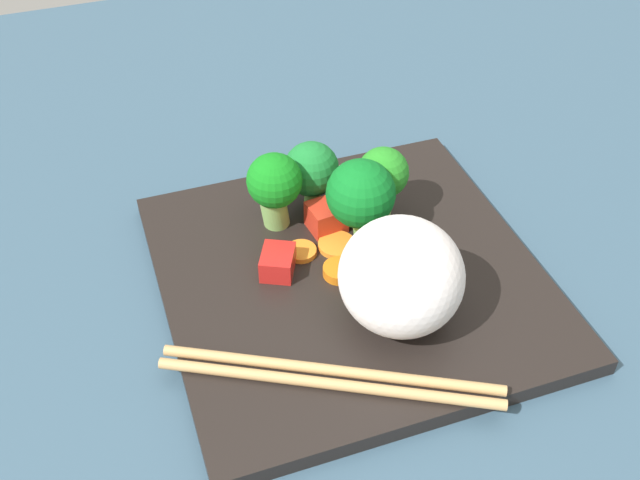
% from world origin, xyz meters
% --- Properties ---
extents(ground_plane, '(1.10, 1.10, 0.02)m').
position_xyz_m(ground_plane, '(0.00, 0.00, -0.01)').
color(ground_plane, '#345064').
extents(square_plate, '(0.27, 0.27, 0.01)m').
position_xyz_m(square_plate, '(0.00, 0.00, 0.01)').
color(square_plate, black).
rests_on(square_plate, ground_plane).
extents(rice_mound, '(0.10, 0.10, 0.08)m').
position_xyz_m(rice_mound, '(-0.05, -0.01, 0.05)').
color(rice_mound, white).
rests_on(rice_mound, square_plate).
extents(broccoli_floret_0, '(0.04, 0.04, 0.06)m').
position_xyz_m(broccoli_floret_0, '(0.05, -0.04, 0.05)').
color(broccoli_floret_0, '#80B651').
rests_on(broccoli_floret_0, square_plate).
extents(broccoli_floret_1, '(0.04, 0.04, 0.05)m').
position_xyz_m(broccoli_floret_1, '(0.09, 0.00, 0.04)').
color(broccoli_floret_1, '#74BE58').
rests_on(broccoli_floret_1, square_plate).
extents(broccoli_floret_2, '(0.04, 0.04, 0.06)m').
position_xyz_m(broccoli_floret_2, '(0.07, 0.03, 0.05)').
color(broccoli_floret_2, '#83B45A').
rests_on(broccoli_floret_2, square_plate).
extents(broccoli_floret_3, '(0.05, 0.05, 0.07)m').
position_xyz_m(broccoli_floret_3, '(0.03, -0.02, 0.05)').
color(broccoli_floret_3, '#68B056').
rests_on(broccoli_floret_3, square_plate).
extents(carrot_slice_0, '(0.04, 0.04, 0.00)m').
position_xyz_m(carrot_slice_0, '(0.03, 0.00, 0.01)').
color(carrot_slice_0, orange).
rests_on(carrot_slice_0, square_plate).
extents(carrot_slice_1, '(0.03, 0.03, 0.00)m').
position_xyz_m(carrot_slice_1, '(0.03, 0.03, 0.02)').
color(carrot_slice_1, orange).
rests_on(carrot_slice_1, square_plate).
extents(carrot_slice_2, '(0.03, 0.03, 0.01)m').
position_xyz_m(carrot_slice_2, '(0.00, 0.01, 0.02)').
color(carrot_slice_2, orange).
rests_on(carrot_slice_2, square_plate).
extents(pepper_chunk_0, '(0.02, 0.02, 0.02)m').
position_xyz_m(pepper_chunk_0, '(0.06, -0.02, 0.02)').
color(pepper_chunk_0, red).
rests_on(pepper_chunk_0, square_plate).
extents(pepper_chunk_1, '(0.04, 0.03, 0.02)m').
position_xyz_m(pepper_chunk_1, '(0.02, 0.05, 0.02)').
color(pepper_chunk_1, red).
rests_on(pepper_chunk_1, square_plate).
extents(pepper_chunk_2, '(0.03, 0.03, 0.02)m').
position_xyz_m(pepper_chunk_2, '(0.05, 0.00, 0.02)').
color(pepper_chunk_2, red).
rests_on(pepper_chunk_2, square_plate).
extents(chicken_piece_0, '(0.03, 0.04, 0.02)m').
position_xyz_m(chicken_piece_0, '(-0.01, -0.01, 0.02)').
color(chicken_piece_0, tan).
rests_on(chicken_piece_0, square_plate).
extents(chicken_piece_1, '(0.03, 0.02, 0.02)m').
position_xyz_m(chicken_piece_1, '(0.09, -0.03, 0.02)').
color(chicken_piece_1, tan).
rests_on(chicken_piece_1, square_plate).
extents(chopstick_pair, '(0.12, 0.20, 0.01)m').
position_xyz_m(chopstick_pair, '(-0.09, 0.05, 0.02)').
color(chopstick_pair, tan).
rests_on(chopstick_pair, square_plate).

